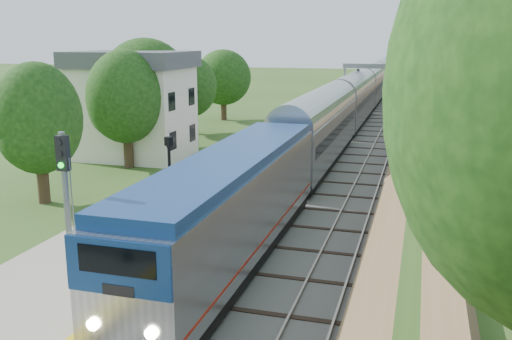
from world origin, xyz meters
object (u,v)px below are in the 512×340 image
(signal_gantry, at_px, (381,77))
(signal_platform, at_px, (67,209))
(station_building, at_px, (133,104))
(lamppost_far, at_px, (170,190))
(signal_farside, at_px, (403,142))
(train, at_px, (363,95))

(signal_gantry, height_order, signal_platform, signal_platform)
(station_building, xyz_separation_m, signal_platform, (11.10, -24.73, -0.02))
(lamppost_far, height_order, signal_platform, signal_platform)
(station_building, relative_size, lamppost_far, 1.98)
(signal_farside, bearing_deg, lamppost_far, -151.71)
(signal_gantry, bearing_deg, station_building, -123.38)
(signal_gantry, height_order, signal_farside, signal_farside)
(signal_platform, bearing_deg, train, 87.03)
(train, xyz_separation_m, lamppost_far, (-3.70, -47.02, 0.10))
(signal_gantry, relative_size, signal_platform, 1.40)
(train, height_order, lamppost_far, lamppost_far)
(signal_gantry, distance_m, signal_platform, 50.01)
(train, relative_size, lamppost_far, 27.15)
(station_building, height_order, signal_platform, station_building)
(train, xyz_separation_m, signal_platform, (-2.90, -55.83, 1.84))
(station_building, bearing_deg, lamppost_far, -57.09)
(signal_gantry, bearing_deg, signal_farside, -84.02)
(train, bearing_deg, station_building, -114.23)
(signal_gantry, distance_m, train, 7.08)
(signal_platform, bearing_deg, signal_farside, 57.23)
(station_building, relative_size, signal_gantry, 1.02)
(lamppost_far, relative_size, signal_farside, 0.67)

